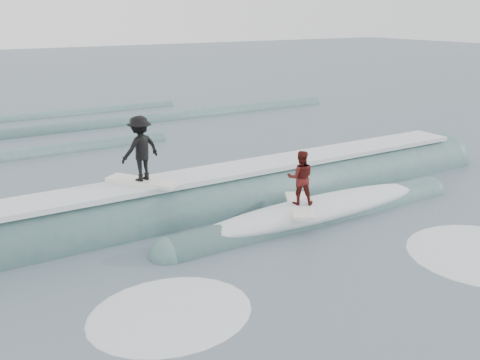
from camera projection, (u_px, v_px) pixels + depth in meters
ground at (339, 277)px, 11.49m from camera, size 160.00×160.00×0.00m
breaking_wave at (235, 207)px, 15.47m from camera, size 21.26×3.85×2.14m
surfer_black at (140, 151)px, 13.79m from camera, size 1.59×1.96×1.80m
surfer_red at (300, 182)px, 14.03m from camera, size 1.46×2.01×1.55m
whitewater at (425, 295)px, 10.79m from camera, size 11.49×7.37×0.10m
far_swells at (32, 136)px, 24.41m from camera, size 34.02×8.65×0.80m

